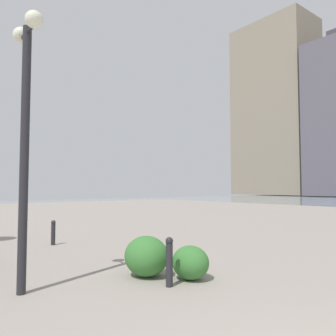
# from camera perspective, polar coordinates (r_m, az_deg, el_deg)

# --- Properties ---
(building_highrise) EXTENTS (17.30, 10.53, 38.40)m
(building_highrise) POSITION_cam_1_polar(r_m,az_deg,el_deg) (80.57, 17.75, 9.48)
(building_highrise) COLOR gray
(building_highrise) RESTS_ON ground
(lamppost) EXTENTS (0.98, 0.28, 4.44)m
(lamppost) POSITION_cam_1_polar(r_m,az_deg,el_deg) (5.97, -23.07, 8.92)
(lamppost) COLOR #232328
(lamppost) RESTS_ON ground
(bollard_near) EXTENTS (0.13, 0.13, 0.83)m
(bollard_near) POSITION_cam_1_polar(r_m,az_deg,el_deg) (5.90, 0.22, -15.48)
(bollard_near) COLOR #232328
(bollard_near) RESTS_ON ground
(bollard_mid) EXTENTS (0.13, 0.13, 0.72)m
(bollard_mid) POSITION_cam_1_polar(r_m,az_deg,el_deg) (10.48, -18.93, -10.25)
(bollard_mid) COLOR #232328
(bollard_mid) RESTS_ON ground
(shrub_low) EXTENTS (0.89, 0.80, 0.76)m
(shrub_low) POSITION_cam_1_polar(r_m,az_deg,el_deg) (6.56, -3.70, -14.72)
(shrub_low) COLOR #387533
(shrub_low) RESTS_ON ground
(shrub_round) EXTENTS (0.72, 0.65, 0.61)m
(shrub_round) POSITION_cam_1_polar(r_m,az_deg,el_deg) (6.37, 3.84, -15.74)
(shrub_round) COLOR #387533
(shrub_round) RESTS_ON ground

